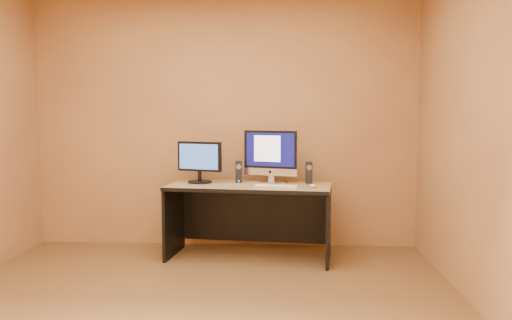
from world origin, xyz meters
name	(u,v)px	position (x,y,z in m)	size (l,w,h in m)	color
floor	(195,314)	(0.00, 0.00, 0.00)	(4.00, 4.00, 0.00)	brown
walls	(194,129)	(0.00, 0.00, 1.30)	(4.00, 4.00, 2.60)	#A77B43
desk	(249,222)	(0.29, 1.47, 0.36)	(1.55, 0.68, 0.72)	tan
imac	(270,156)	(0.48, 1.62, 0.98)	(0.55, 0.20, 0.53)	silver
second_monitor	(200,162)	(-0.21, 1.59, 0.92)	(0.46, 0.23, 0.41)	black
speaker_left	(239,172)	(0.17, 1.64, 0.82)	(0.07, 0.07, 0.21)	black
speaker_right	(309,173)	(0.86, 1.60, 0.82)	(0.07, 0.07, 0.21)	black
keyboard	(276,186)	(0.55, 1.33, 0.72)	(0.42, 0.11, 0.02)	silver
mouse	(313,186)	(0.89, 1.32, 0.73)	(0.06, 0.10, 0.03)	white
cable_a	(285,181)	(0.63, 1.71, 0.72)	(0.01, 0.01, 0.21)	black
cable_b	(273,181)	(0.50, 1.76, 0.72)	(0.01, 0.01, 0.17)	black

